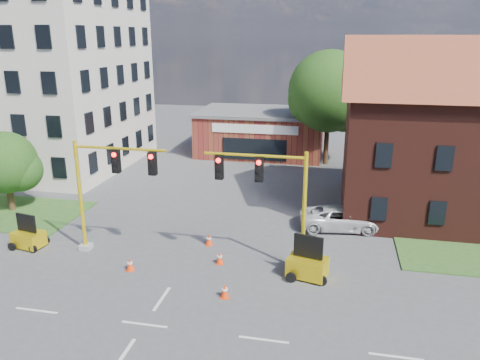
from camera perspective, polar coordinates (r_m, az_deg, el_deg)
The scene contains 14 objects.
ground at distance 20.64m, azimuth -11.57°, elevation -16.86°, with size 120.00×120.00×0.00m, color #49494C.
office_block at distance 46.33m, azimuth -25.16°, elevation 14.33°, with size 18.40×15.40×20.60m.
brick_shop at distance 47.02m, azimuth 2.62°, elevation 5.90°, with size 12.40×8.40×4.30m.
tree_large at distance 42.91m, azimuth 11.30°, elevation 10.18°, with size 7.62×7.26×10.28m.
tree_nw_front at distance 34.55m, azimuth -26.32°, elevation 1.69°, with size 4.33×4.13×5.44m.
signal_mast_west at distance 25.61m, azimuth -15.88°, elevation -0.51°, with size 5.30×0.60×6.20m.
signal_mast_east at distance 23.00m, azimuth 3.80°, elevation -1.89°, with size 5.30×0.60×6.20m.
trailer_west at distance 28.95m, azimuth -24.39°, elevation -6.39°, with size 1.84×1.39×1.90m.
trailer_east at distance 23.53m, azimuth 8.23°, elevation -10.22°, with size 2.12×1.67×2.13m.
cone_a at distance 24.70m, azimuth -13.28°, elevation -9.97°, with size 0.40×0.40×0.70m.
cone_b at distance 26.81m, azimuth -3.82°, elevation -7.25°, with size 0.40×0.40×0.70m.
cone_c at distance 21.83m, azimuth -1.87°, elevation -13.36°, with size 0.40×0.40×0.70m.
cone_d at distance 24.73m, azimuth -2.49°, elevation -9.46°, with size 0.40×0.40×0.70m.
pickup_white at distance 29.41m, azimuth 12.26°, elevation -4.57°, with size 2.34×5.07×1.41m, color silver.
Camera 1 is at (7.27, -15.53, 11.49)m, focal length 35.00 mm.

